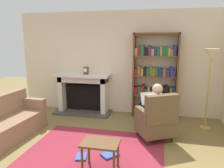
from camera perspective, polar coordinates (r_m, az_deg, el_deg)
The scene contains 12 objects.
ground at distance 3.80m, azimuth -5.73°, elevation -19.33°, with size 14.00×14.00×0.00m, color olive.
back_wall at distance 5.77m, azimuth 1.95°, elevation 5.58°, with size 5.60×0.10×2.70m, color beige.
area_rug at distance 4.05m, azimuth -4.35°, elevation -17.16°, with size 2.40×1.80×0.01m, color maroon.
fireplace at distance 5.91m, azimuth -7.52°, elevation -2.05°, with size 1.51×0.64×1.07m.
mantel_clock at distance 5.67m, azimuth -6.91°, elevation 3.56°, with size 0.14×0.14×0.19m.
bookshelf at distance 5.50m, azimuth 11.33°, elevation 1.68°, with size 1.11×0.32×2.13m.
armchair_reading at distance 4.33m, azimuth 11.80°, elevation -9.31°, with size 0.86×0.86×0.97m.
seated_reader at distance 4.36m, azimuth 11.16°, elevation -6.39°, with size 0.53×0.59×1.14m.
sofa_floral at distance 4.86m, azimuth -26.58°, elevation -9.30°, with size 0.82×1.74×0.85m.
side_table at distance 3.33m, azimuth -3.08°, elevation -16.31°, with size 0.56×0.39×0.47m.
scattered_books at distance 3.84m, azimuth -3.40°, elevation -18.45°, with size 0.74×0.47×0.04m.
floor_lamp at distance 5.00m, azimuth 24.83°, elevation 5.47°, with size 0.32×0.32×1.78m.
Camera 1 is at (1.05, -3.09, 1.94)m, focal length 34.32 mm.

